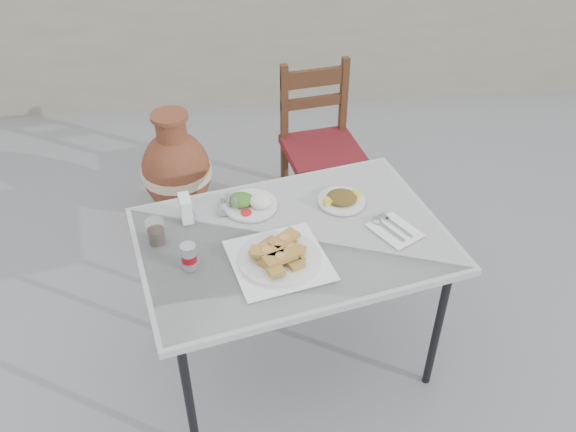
{
  "coord_description": "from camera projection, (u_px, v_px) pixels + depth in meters",
  "views": [
    {
      "loc": [
        -0.05,
        -1.78,
        2.2
      ],
      "look_at": [
        0.13,
        0.03,
        0.77
      ],
      "focal_mm": 38.0,
      "sensor_mm": 36.0,
      "label": 1
    }
  ],
  "objects": [
    {
      "name": "salad_rice_plate",
      "position": [
        250.0,
        202.0,
        2.45
      ],
      "size": [
        0.22,
        0.22,
        0.05
      ],
      "color": "silver",
      "rests_on": "cafe_table"
    },
    {
      "name": "salad_chopped_plate",
      "position": [
        342.0,
        199.0,
        2.48
      ],
      "size": [
        0.2,
        0.2,
        0.04
      ],
      "color": "silver",
      "rests_on": "cafe_table"
    },
    {
      "name": "cola_glass",
      "position": [
        156.0,
        233.0,
        2.26
      ],
      "size": [
        0.07,
        0.07,
        0.1
      ],
      "color": "white",
      "rests_on": "cafe_table"
    },
    {
      "name": "ground",
      "position": [
        260.0,
        355.0,
        2.75
      ],
      "size": [
        80.0,
        80.0,
        0.0
      ],
      "primitive_type": "plane",
      "color": "slate",
      "rests_on": "ground"
    },
    {
      "name": "soda_can",
      "position": [
        189.0,
        257.0,
        2.15
      ],
      "size": [
        0.06,
        0.06,
        0.1
      ],
      "color": "silver",
      "rests_on": "cafe_table"
    },
    {
      "name": "cutlery_napkin",
      "position": [
        392.0,
        228.0,
        2.35
      ],
      "size": [
        0.22,
        0.23,
        0.01
      ],
      "rotation": [
        0.0,
        0.0,
        0.53
      ],
      "color": "white",
      "rests_on": "cafe_table"
    },
    {
      "name": "terracotta_urn",
      "position": [
        177.0,
        172.0,
        3.36
      ],
      "size": [
        0.39,
        0.39,
        0.67
      ],
      "color": "brown",
      "rests_on": "ground"
    },
    {
      "name": "back_wall",
      "position": [
        236.0,
        23.0,
        4.34
      ],
      "size": [
        6.0,
        0.25,
        1.2
      ],
      "primitive_type": "cube",
      "color": "gray",
      "rests_on": "ground"
    },
    {
      "name": "condiment_caddy",
      "position": [
        229.0,
        206.0,
        2.43
      ],
      "size": [
        0.1,
        0.08,
        0.07
      ],
      "rotation": [
        0.0,
        0.0,
        -0.01
      ],
      "color": "#AFAFB6",
      "rests_on": "cafe_table"
    },
    {
      "name": "cafe_table",
      "position": [
        293.0,
        246.0,
        2.35
      ],
      "size": [
        1.31,
        1.04,
        0.71
      ],
      "rotation": [
        0.0,
        0.0,
        0.24
      ],
      "color": "black",
      "rests_on": "ground"
    },
    {
      "name": "napkin_holder",
      "position": [
        186.0,
        208.0,
        2.37
      ],
      "size": [
        0.07,
        0.09,
        0.1
      ],
      "rotation": [
        0.0,
        0.0,
        0.2
      ],
      "color": "white",
      "rests_on": "cafe_table"
    },
    {
      "name": "chair",
      "position": [
        320.0,
        145.0,
        3.31
      ],
      "size": [
        0.45,
        0.45,
        0.89
      ],
      "rotation": [
        0.0,
        0.0,
        0.17
      ],
      "color": "#331E0E",
      "rests_on": "ground"
    },
    {
      "name": "pide_plate",
      "position": [
        279.0,
        254.0,
        2.19
      ],
      "size": [
        0.41,
        0.41,
        0.07
      ],
      "rotation": [
        0.0,
        0.0,
        0.24
      ],
      "color": "white",
      "rests_on": "cafe_table"
    }
  ]
}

